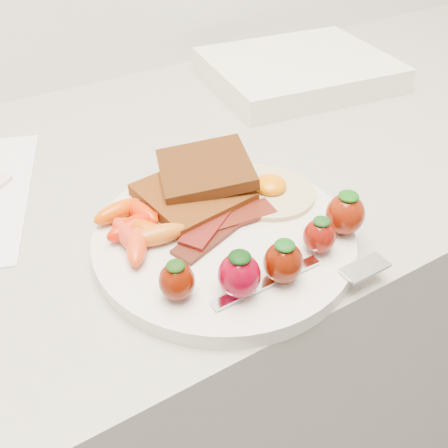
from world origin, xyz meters
TOP-DOWN VIEW (x-y plane):
  - counter at (0.00, 1.70)m, footprint 2.00×0.60m
  - plate at (0.03, 1.53)m, footprint 0.27×0.27m
  - toast_lower at (0.03, 1.60)m, footprint 0.12×0.12m
  - toast_upper at (0.06, 1.62)m, footprint 0.13×0.13m
  - fried_egg at (0.11, 1.56)m, footprint 0.13×0.13m
  - bacon_strips at (0.03, 1.54)m, footprint 0.13×0.09m
  - baby_carrots at (-0.05, 1.57)m, footprint 0.08×0.10m
  - strawberries at (0.05, 1.46)m, footprint 0.22×0.07m
  - fork at (0.07, 1.43)m, footprint 0.17×0.05m
  - appliance at (0.35, 1.83)m, footprint 0.32×0.27m

SIDE VIEW (x-z plane):
  - counter at x=0.00m, z-range 0.00..0.90m
  - plate at x=0.03m, z-range 0.90..0.92m
  - appliance at x=0.35m, z-range 0.90..0.94m
  - fork at x=0.07m, z-range 0.92..0.92m
  - bacon_strips at x=0.03m, z-range 0.92..0.93m
  - fried_egg at x=0.11m, z-range 0.91..0.93m
  - toast_lower at x=0.03m, z-range 0.92..0.93m
  - baby_carrots at x=-0.05m, z-range 0.92..0.94m
  - toast_upper at x=0.06m, z-range 0.93..0.95m
  - strawberries at x=0.05m, z-range 0.92..0.96m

